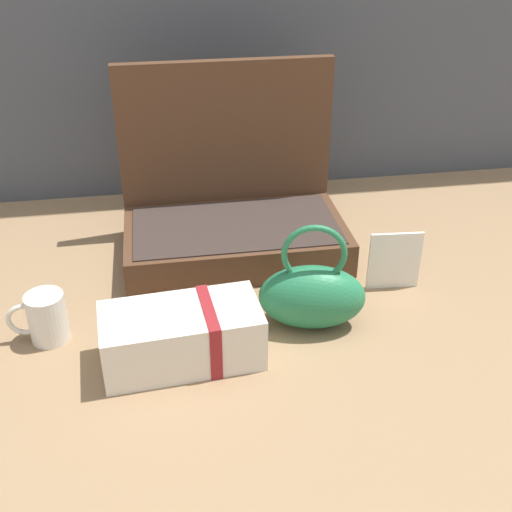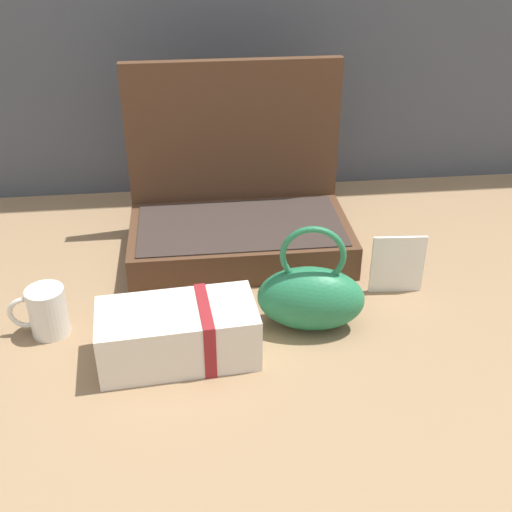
{
  "view_description": "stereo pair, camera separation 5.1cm",
  "coord_description": "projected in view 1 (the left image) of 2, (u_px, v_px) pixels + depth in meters",
  "views": [
    {
      "loc": [
        -0.18,
        -1.02,
        0.72
      ],
      "look_at": [
        -0.01,
        -0.02,
        0.12
      ],
      "focal_mm": 44.91,
      "sensor_mm": 36.0,
      "label": 1
    },
    {
      "loc": [
        -0.13,
        -1.03,
        0.72
      ],
      "look_at": [
        -0.01,
        -0.02,
        0.12
      ],
      "focal_mm": 44.91,
      "sensor_mm": 36.0,
      "label": 2
    }
  ],
  "objects": [
    {
      "name": "ground_plane",
      "position": [
        260.0,
        303.0,
        1.26
      ],
      "size": [
        6.0,
        6.0,
        0.0
      ],
      "primitive_type": "plane",
      "color": "#8C6D4C"
    },
    {
      "name": "coffee_mug",
      "position": [
        46.0,
        318.0,
        1.14
      ],
      "size": [
        0.11,
        0.07,
        0.09
      ],
      "color": "silver",
      "rests_on": "ground_plane"
    },
    {
      "name": "teal_pouch_handbag",
      "position": [
        312.0,
        295.0,
        1.17
      ],
      "size": [
        0.21,
        0.14,
        0.21
      ],
      "color": "#237247",
      "rests_on": "ground_plane"
    },
    {
      "name": "info_card_left",
      "position": [
        394.0,
        261.0,
        1.28
      ],
      "size": [
        0.11,
        0.01,
        0.12
      ],
      "primitive_type": "cube",
      "rotation": [
        0.0,
        0.0,
        -0.07
      ],
      "color": "white",
      "rests_on": "ground_plane"
    },
    {
      "name": "cream_toiletry_bag",
      "position": [
        184.0,
        335.0,
        1.09
      ],
      "size": [
        0.28,
        0.15,
        0.1
      ],
      "color": "silver",
      "rests_on": "ground_plane"
    },
    {
      "name": "open_suitcase",
      "position": [
        233.0,
        211.0,
        1.41
      ],
      "size": [
        0.47,
        0.28,
        0.39
      ],
      "color": "#4C301E",
      "rests_on": "ground_plane"
    }
  ]
}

